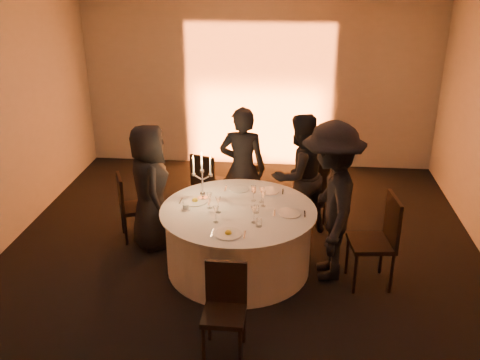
# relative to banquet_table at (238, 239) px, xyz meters

# --- Properties ---
(floor) EXTENTS (7.00, 7.00, 0.00)m
(floor) POSITION_rel_banquet_table_xyz_m (0.00, 0.00, -0.38)
(floor) COLOR black
(floor) RESTS_ON ground
(ceiling) EXTENTS (7.00, 7.00, 0.00)m
(ceiling) POSITION_rel_banquet_table_xyz_m (0.00, 0.00, 2.62)
(ceiling) COLOR silver
(ceiling) RESTS_ON wall_back
(wall_back) EXTENTS (7.00, 0.00, 7.00)m
(wall_back) POSITION_rel_banquet_table_xyz_m (0.00, 3.50, 1.12)
(wall_back) COLOR #B5AFA8
(wall_back) RESTS_ON floor
(uplighter_fixture) EXTENTS (0.25, 0.12, 0.10)m
(uplighter_fixture) POSITION_rel_banquet_table_xyz_m (0.00, 3.20, -0.33)
(uplighter_fixture) COLOR black
(uplighter_fixture) RESTS_ON floor
(banquet_table) EXTENTS (1.80, 1.80, 0.77)m
(banquet_table) POSITION_rel_banquet_table_xyz_m (0.00, 0.00, 0.00)
(banquet_table) COLOR black
(banquet_table) RESTS_ON floor
(chair_left) EXTENTS (0.52, 0.52, 0.89)m
(chair_left) POSITION_rel_banquet_table_xyz_m (-1.47, 0.59, 0.12)
(chair_left) COLOR black
(chair_left) RESTS_ON floor
(chair_back_left) EXTENTS (0.48, 0.49, 0.86)m
(chair_back_left) POSITION_rel_banquet_table_xyz_m (-0.63, 1.56, 0.10)
(chair_back_left) COLOR black
(chair_back_left) RESTS_ON floor
(chair_back_right) EXTENTS (0.57, 0.57, 0.94)m
(chair_back_right) POSITION_rel_banquet_table_xyz_m (0.86, 1.21, 0.15)
(chair_back_right) COLOR black
(chair_back_right) RESTS_ON floor
(chair_right) EXTENTS (0.52, 0.52, 1.07)m
(chair_right) POSITION_rel_banquet_table_xyz_m (1.58, -0.18, 0.22)
(chair_right) COLOR black
(chair_right) RESTS_ON floor
(chair_front) EXTENTS (0.39, 0.39, 0.89)m
(chair_front) POSITION_rel_banquet_table_xyz_m (0.02, -1.43, 0.11)
(chair_front) COLOR black
(chair_front) RESTS_ON floor
(guest_left) EXTENTS (0.76, 0.92, 1.60)m
(guest_left) POSITION_rel_banquet_table_xyz_m (-1.15, 0.46, 0.42)
(guest_left) COLOR black
(guest_left) RESTS_ON floor
(guest_back_left) EXTENTS (0.64, 0.43, 1.69)m
(guest_back_left) POSITION_rel_banquet_table_xyz_m (-0.05, 1.07, 0.46)
(guest_back_left) COLOR black
(guest_back_left) RESTS_ON floor
(guest_back_right) EXTENTS (1.01, 0.97, 1.65)m
(guest_back_right) POSITION_rel_banquet_table_xyz_m (0.69, 0.96, 0.44)
(guest_back_right) COLOR black
(guest_back_right) RESTS_ON floor
(guest_right) EXTENTS (0.73, 1.22, 1.85)m
(guest_right) POSITION_rel_banquet_table_xyz_m (1.03, -0.04, 0.54)
(guest_right) COLOR black
(guest_right) RESTS_ON floor
(plate_left) EXTENTS (0.36, 0.29, 0.08)m
(plate_left) POSITION_rel_banquet_table_xyz_m (-0.53, 0.15, 0.40)
(plate_left) COLOR white
(plate_left) RESTS_ON banquet_table
(plate_back_left) EXTENTS (0.36, 0.25, 0.01)m
(plate_back_left) POSITION_rel_banquet_table_xyz_m (-0.05, 0.56, 0.39)
(plate_back_left) COLOR white
(plate_back_left) RESTS_ON banquet_table
(plate_back_right) EXTENTS (0.35, 0.25, 0.01)m
(plate_back_right) POSITION_rel_banquet_table_xyz_m (0.32, 0.53, 0.39)
(plate_back_right) COLOR white
(plate_back_right) RESTS_ON banquet_table
(plate_right) EXTENTS (0.36, 0.26, 0.01)m
(plate_right) POSITION_rel_banquet_table_xyz_m (0.59, -0.06, 0.39)
(plate_right) COLOR white
(plate_right) RESTS_ON banquet_table
(plate_front) EXTENTS (0.36, 0.29, 0.08)m
(plate_front) POSITION_rel_banquet_table_xyz_m (-0.04, -0.61, 0.40)
(plate_front) COLOR white
(plate_front) RESTS_ON banquet_table
(coffee_cup) EXTENTS (0.11, 0.11, 0.07)m
(coffee_cup) POSITION_rel_banquet_table_xyz_m (-0.60, -0.06, 0.42)
(coffee_cup) COLOR white
(coffee_cup) RESTS_ON banquet_table
(candelabra) EXTENTS (0.25, 0.12, 0.60)m
(candelabra) POSITION_rel_banquet_table_xyz_m (-0.45, 0.24, 0.59)
(candelabra) COLOR silver
(candelabra) RESTS_ON banquet_table
(wine_glass_a) EXTENTS (0.07, 0.07, 0.19)m
(wine_glass_a) POSITION_rel_banquet_table_xyz_m (0.16, 0.24, 0.52)
(wine_glass_a) COLOR silver
(wine_glass_a) RESTS_ON banquet_table
(wine_glass_b) EXTENTS (0.07, 0.07, 0.19)m
(wine_glass_b) POSITION_rel_banquet_table_xyz_m (0.28, 0.11, 0.52)
(wine_glass_b) COLOR silver
(wine_glass_b) RESTS_ON banquet_table
(wine_glass_c) EXTENTS (0.07, 0.07, 0.19)m
(wine_glass_c) POSITION_rel_banquet_table_xyz_m (0.20, -0.31, 0.52)
(wine_glass_c) COLOR silver
(wine_glass_c) RESTS_ON banquet_table
(wine_glass_d) EXTENTS (0.07, 0.07, 0.19)m
(wine_glass_d) POSITION_rel_banquet_table_xyz_m (0.25, 0.22, 0.52)
(wine_glass_d) COLOR silver
(wine_glass_d) RESTS_ON banquet_table
(wine_glass_e) EXTENTS (0.07, 0.07, 0.19)m
(wine_glass_e) POSITION_rel_banquet_table_xyz_m (-0.22, -0.11, 0.52)
(wine_glass_e) COLOR silver
(wine_glass_e) RESTS_ON banquet_table
(wine_glass_f) EXTENTS (0.07, 0.07, 0.19)m
(wine_glass_f) POSITION_rel_banquet_table_xyz_m (-0.33, -0.00, 0.52)
(wine_glass_f) COLOR silver
(wine_glass_f) RESTS_ON banquet_table
(wine_glass_g) EXTENTS (0.07, 0.07, 0.19)m
(wine_glass_g) POSITION_rel_banquet_table_xyz_m (-0.21, -0.35, 0.52)
(wine_glass_g) COLOR silver
(wine_glass_g) RESTS_ON banquet_table
(tumbler_a) EXTENTS (0.07, 0.07, 0.09)m
(tumbler_a) POSITION_rel_banquet_table_xyz_m (0.26, -0.40, 0.43)
(tumbler_a) COLOR silver
(tumbler_a) RESTS_ON banquet_table
(tumbler_b) EXTENTS (0.07, 0.07, 0.09)m
(tumbler_b) POSITION_rel_banquet_table_xyz_m (0.21, -0.07, 0.43)
(tumbler_b) COLOR silver
(tumbler_b) RESTS_ON banquet_table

